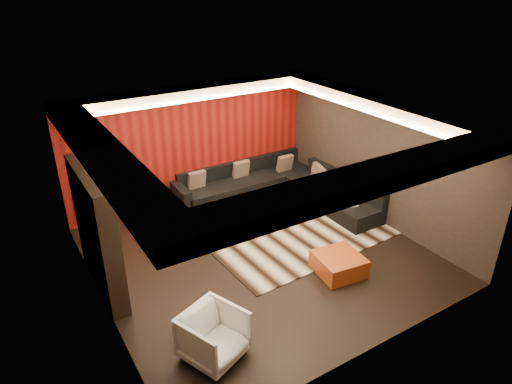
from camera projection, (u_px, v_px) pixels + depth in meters
floor at (259, 255)px, 9.04m from camera, size 6.00×6.00×0.02m
ceiling at (260, 117)px, 7.80m from camera, size 6.00×6.00×0.02m
wall_back at (191, 143)px, 10.72m from camera, size 6.00×0.02×2.80m
wall_left at (93, 236)px, 7.00m from camera, size 0.02×6.00×2.80m
wall_right at (377, 159)px, 9.84m from camera, size 0.02×6.00×2.80m
red_feature_wall at (192, 144)px, 10.69m from camera, size 5.98×0.05×2.78m
soffit_back at (194, 92)px, 9.92m from camera, size 6.00×0.60×0.22m
soffit_front at (372, 178)px, 5.79m from camera, size 6.00×0.60×0.22m
soffit_left at (101, 153)px, 6.58m from camera, size 0.60×4.80×0.22m
soffit_right at (373, 102)px, 9.13m from camera, size 0.60×4.80×0.22m
cove_back at (201, 99)px, 9.70m from camera, size 4.80×0.08×0.04m
cove_front at (353, 175)px, 6.09m from camera, size 4.80×0.08×0.04m
cove_left at (125, 155)px, 6.78m from camera, size 0.08×4.80×0.04m
cove_right at (360, 109)px, 9.01m from camera, size 0.08×4.80×0.04m
tv_surround at (97, 232)px, 7.66m from camera, size 0.30×2.00×2.20m
tv_screen at (103, 212)px, 7.58m from camera, size 0.04×1.30×0.80m
tv_shelf at (110, 250)px, 7.91m from camera, size 0.04×1.60×0.04m
rug at (294, 227)px, 9.97m from camera, size 4.13×3.17×0.02m
coffee_table at (231, 227)px, 9.75m from camera, size 1.34×1.34×0.21m
drum_stool at (214, 217)px, 9.92m from camera, size 0.44×0.44×0.43m
striped_pouf at (214, 235)px, 9.35m from camera, size 0.68×0.68×0.32m
white_side_table at (350, 208)px, 10.21m from camera, size 0.55×0.55×0.53m
orange_ottoman at (339, 264)px, 8.42m from camera, size 0.90×0.90×0.36m
armchair at (214, 336)px, 6.49m from camera, size 1.05×1.07×0.75m
sectional_sofa at (279, 188)px, 11.16m from camera, size 3.65×3.50×0.75m
throw_pillows at (278, 175)px, 11.02m from camera, size 2.99×2.69×0.50m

